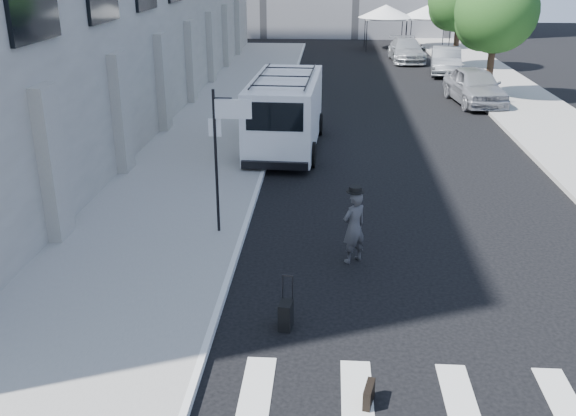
# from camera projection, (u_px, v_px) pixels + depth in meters

# --- Properties ---
(ground) EXTENTS (120.00, 120.00, 0.00)m
(ground) POSITION_uv_depth(u_px,v_px,m) (322.00, 304.00, 12.77)
(ground) COLOR black
(ground) RESTS_ON ground
(sidewalk_left) EXTENTS (4.50, 48.00, 0.15)m
(sidewalk_left) POSITION_uv_depth(u_px,v_px,m) (230.00, 114.00, 27.86)
(sidewalk_left) COLOR gray
(sidewalk_left) RESTS_ON ground
(sidewalk_right) EXTENTS (4.00, 56.00, 0.15)m
(sidewalk_right) POSITION_uv_depth(u_px,v_px,m) (516.00, 99.00, 30.76)
(sidewalk_right) COLOR gray
(sidewalk_right) RESTS_ON ground
(sign_pole) EXTENTS (1.03, 0.07, 3.50)m
(sign_pole) POSITION_uv_depth(u_px,v_px,m) (225.00, 132.00, 14.91)
(sign_pole) COLOR black
(sign_pole) RESTS_ON sidewalk_left
(tree_near) EXTENTS (3.80, 3.83, 6.03)m
(tree_near) POSITION_uv_depth(u_px,v_px,m) (493.00, 14.00, 29.57)
(tree_near) COLOR black
(tree_near) RESTS_ON ground
(tree_far) EXTENTS (3.80, 3.83, 6.03)m
(tree_far) POSITION_uv_depth(u_px,v_px,m) (458.00, 2.00, 37.93)
(tree_far) COLOR black
(tree_far) RESTS_ON ground
(tent_left) EXTENTS (4.00, 4.00, 3.20)m
(tent_left) POSITION_uv_depth(u_px,v_px,m) (386.00, 12.00, 46.82)
(tent_left) COLOR black
(tent_left) RESTS_ON ground
(tent_right) EXTENTS (4.00, 4.00, 3.20)m
(tent_right) POSITION_uv_depth(u_px,v_px,m) (429.00, 11.00, 47.09)
(tent_right) COLOR black
(tent_right) RESTS_ON ground
(businessman) EXTENTS (0.73, 0.70, 1.68)m
(businessman) POSITION_uv_depth(u_px,v_px,m) (354.00, 227.00, 14.28)
(businessman) COLOR #404043
(businessman) RESTS_ON ground
(briefcase) EXTENTS (0.22, 0.46, 0.34)m
(briefcase) POSITION_uv_depth(u_px,v_px,m) (369.00, 395.00, 9.87)
(briefcase) COLOR black
(briefcase) RESTS_ON ground
(suitcase) EXTENTS (0.28, 0.39, 1.02)m
(suitcase) POSITION_uv_depth(u_px,v_px,m) (286.00, 315.00, 11.87)
(suitcase) COLOR black
(suitcase) RESTS_ON ground
(cargo_van) EXTENTS (2.62, 6.88, 2.54)m
(cargo_van) POSITION_uv_depth(u_px,v_px,m) (286.00, 112.00, 22.80)
(cargo_van) COLOR white
(cargo_van) RESTS_ON ground
(parked_car_a) EXTENTS (2.51, 5.13, 1.68)m
(parked_car_a) POSITION_uv_depth(u_px,v_px,m) (475.00, 86.00, 29.86)
(parked_car_a) COLOR #97989E
(parked_car_a) RESTS_ON ground
(parked_car_b) EXTENTS (2.20, 4.82, 1.53)m
(parked_car_b) POSITION_uv_depth(u_px,v_px,m) (446.00, 61.00, 37.56)
(parked_car_b) COLOR slate
(parked_car_b) RESTS_ON ground
(parked_car_c) EXTENTS (2.22, 5.12, 1.47)m
(parked_car_c) POSITION_uv_depth(u_px,v_px,m) (406.00, 50.00, 42.01)
(parked_car_c) COLOR #9FA3A7
(parked_car_c) RESTS_ON ground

